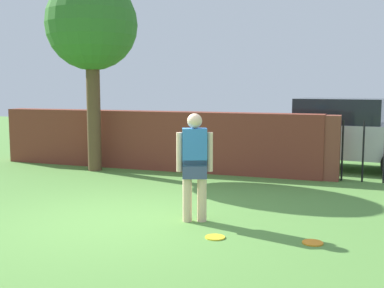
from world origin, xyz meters
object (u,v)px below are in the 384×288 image
Objects in this scene: tree at (92,27)px; frisbee_yellow at (215,237)px; car at (339,133)px; frisbee_orange at (313,243)px; person at (195,162)px.

tree is 6.76m from frisbee_yellow.
tree is 6.49m from car.
frisbee_orange is at bearing 9.27° from frisbee_yellow.
person is 5.95m from car.
car is at bearing -128.44° from person.
tree reaches higher than car.
tree is 5.61m from person.
person is 2.04m from frisbee_orange.
person reaches higher than frisbee_orange.
person is at bearing -101.55° from car.
car is (5.51, 2.32, -2.53)m from tree.
car reaches higher than frisbee_orange.
car is 6.52m from frisbee_yellow.
frisbee_orange is (1.78, -0.46, -0.89)m from person.
tree is at bearing -63.13° from person.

